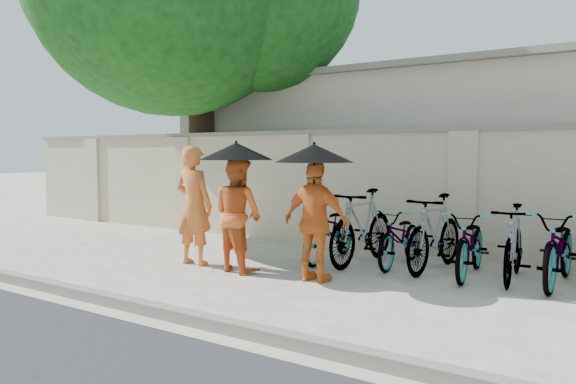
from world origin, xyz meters
The scene contains 16 objects.
ground centered at (0.00, 0.00, 0.00)m, with size 80.00×80.00×0.00m, color beige.
kerb centered at (0.00, -1.70, 0.06)m, with size 40.00×0.16×0.12m, color slate.
compound_wall centered at (1.00, 3.20, 1.00)m, with size 20.00×0.30×2.00m, color beige.
building_behind centered at (2.00, 7.00, 1.60)m, with size 14.00×6.00×3.20m, color beige.
monk_left centered at (-1.21, 0.47, 0.89)m, with size 0.65×0.42×1.77m, color orange.
monk_center centered at (-0.39, 0.49, 0.80)m, with size 0.78×0.61×1.61m, color orange.
parasol_center centered at (-0.34, 0.41, 1.69)m, with size 1.03×1.03×0.89m.
monk_right centered at (0.88, 0.52, 0.79)m, with size 0.92×0.38×1.58m, color orange.
parasol_right centered at (0.90, 0.44, 1.66)m, with size 1.01×1.01×0.88m.
bike_0 centered at (0.32, 1.88, 0.48)m, with size 0.64×1.83×0.96m, color gray.
bike_1 centered at (0.85, 1.90, 0.56)m, with size 0.53×1.87×1.12m, color gray.
bike_2 centered at (1.39, 2.08, 0.43)m, with size 0.57×1.64×0.86m, color gray.
bike_3 centered at (1.92, 2.03, 0.54)m, with size 0.51×1.81×1.09m, color gray.
bike_4 centered at (2.46, 1.93, 0.45)m, with size 0.60×1.72×0.90m, color gray.
bike_5 centered at (2.99, 1.95, 0.50)m, with size 0.47×1.66×1.00m, color gray.
bike_6 centered at (3.53, 2.04, 0.48)m, with size 0.64×1.82×0.96m, color gray.
Camera 1 is at (4.60, -5.61, 1.67)m, focal length 35.00 mm.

